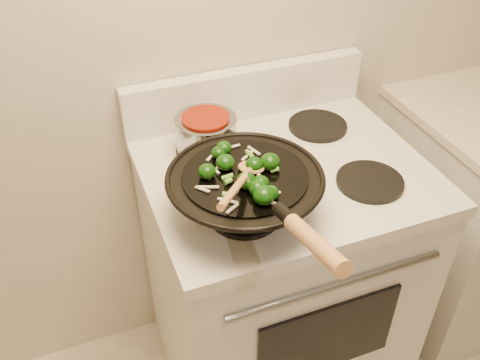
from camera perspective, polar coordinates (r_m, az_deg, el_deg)
name	(u,v)px	position (r m, az deg, el deg)	size (l,w,h in m)	color
stove	(278,275)	(1.80, 4.04, -10.09)	(0.78, 0.67, 1.08)	white
wok	(246,193)	(1.28, 0.61, -1.35)	(0.38, 0.63, 0.25)	black
stirfry	(247,174)	(1.23, 0.73, 0.65)	(0.22, 0.26, 0.04)	#0D3308
wooden_spoon	(244,178)	(1.18, 0.39, 0.26)	(0.20, 0.26, 0.11)	#B47D47
saucepan	(207,133)	(1.52, -3.57, 5.04)	(0.17, 0.27, 0.10)	gray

